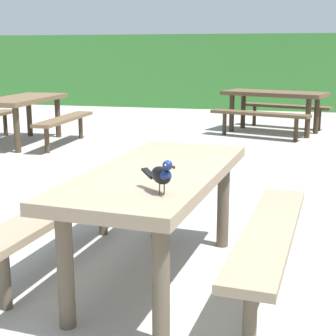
% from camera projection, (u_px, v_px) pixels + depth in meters
% --- Properties ---
extents(ground_plane, '(60.00, 60.00, 0.00)m').
position_uv_depth(ground_plane, '(211.00, 296.00, 3.08)').
color(ground_plane, '#A3A099').
extents(hedge_wall, '(28.00, 1.40, 1.86)m').
position_uv_depth(hedge_wall, '(276.00, 72.00, 13.03)').
color(hedge_wall, '#387A33').
rests_on(hedge_wall, ground).
extents(picnic_table_foreground, '(1.83, 1.86, 0.74)m').
position_uv_depth(picnic_table_foreground, '(158.00, 197.00, 3.19)').
color(picnic_table_foreground, '#84725B').
rests_on(picnic_table_foreground, ground).
extents(bird_grackle, '(0.23, 0.21, 0.18)m').
position_uv_depth(bird_grackle, '(162.00, 174.00, 2.56)').
color(bird_grackle, black).
rests_on(bird_grackle, picnic_table_foreground).
extents(picnic_table_mid_right, '(2.14, 2.12, 0.74)m').
position_uv_depth(picnic_table_mid_right, '(274.00, 102.00, 9.13)').
color(picnic_table_mid_right, brown).
rests_on(picnic_table_mid_right, ground).
extents(picnic_table_far_centre, '(1.71, 1.81, 0.74)m').
position_uv_depth(picnic_table_far_centre, '(23.00, 109.00, 8.03)').
color(picnic_table_far_centre, brown).
rests_on(picnic_table_far_centre, ground).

